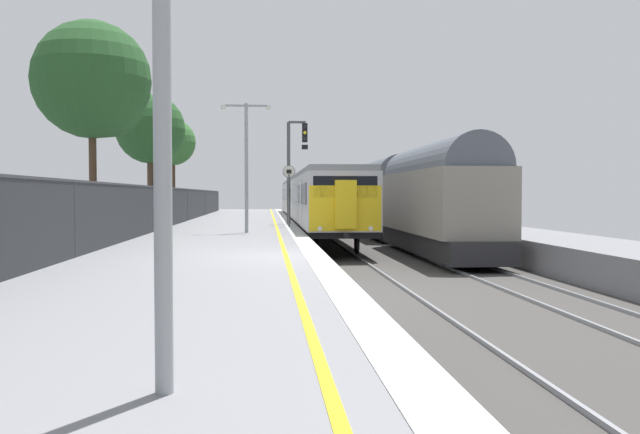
# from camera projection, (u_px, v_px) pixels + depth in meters

# --- Properties ---
(ground) EXTENTS (17.40, 110.00, 1.21)m
(ground) POSITION_uv_depth(u_px,v_px,m) (405.00, 280.00, 16.99)
(ground) COLOR gray
(commuter_train_at_platform) EXTENTS (2.83, 39.76, 3.81)m
(commuter_train_at_platform) POSITION_uv_depth(u_px,v_px,m) (311.00, 199.00, 44.60)
(commuter_train_at_platform) COLOR #B7B7BC
(commuter_train_at_platform) RESTS_ON ground
(freight_train_adjacent_track) EXTENTS (2.60, 51.50, 4.57)m
(freight_train_adjacent_track) POSITION_uv_depth(u_px,v_px,m) (366.00, 195.00, 46.96)
(freight_train_adjacent_track) COLOR #232326
(freight_train_adjacent_track) RESTS_ON ground
(signal_gantry) EXTENTS (1.10, 0.24, 5.39)m
(signal_gantry) POSITION_uv_depth(u_px,v_px,m) (294.00, 160.00, 35.47)
(signal_gantry) COLOR #47474C
(signal_gantry) RESTS_ON ground
(speed_limit_sign) EXTENTS (0.59, 0.08, 2.92)m
(speed_limit_sign) POSITION_uv_depth(u_px,v_px,m) (289.00, 188.00, 32.01)
(speed_limit_sign) COLOR #59595B
(speed_limit_sign) RESTS_ON ground
(platform_lamp_mid) EXTENTS (2.00, 0.20, 5.18)m
(platform_lamp_mid) POSITION_uv_depth(u_px,v_px,m) (246.00, 156.00, 27.05)
(platform_lamp_mid) COLOR #93999E
(platform_lamp_mid) RESTS_ON ground
(platform_back_fence) EXTENTS (0.07, 99.00, 1.89)m
(platform_back_fence) POSITION_uv_depth(u_px,v_px,m) (74.00, 217.00, 16.29)
(platform_back_fence) COLOR #282B2D
(platform_back_fence) RESTS_ON ground
(background_tree_left) EXTENTS (4.56, 4.56, 8.28)m
(background_tree_left) POSITION_uv_depth(u_px,v_px,m) (95.00, 85.00, 26.40)
(background_tree_left) COLOR #473323
(background_tree_left) RESTS_ON ground
(background_tree_centre) EXTENTS (3.77, 3.77, 7.70)m
(background_tree_centre) POSITION_uv_depth(u_px,v_px,m) (171.00, 144.00, 55.05)
(background_tree_centre) COLOR #473323
(background_tree_centre) RESTS_ON ground
(background_tree_right) EXTENTS (3.64, 3.64, 6.81)m
(background_tree_right) POSITION_uv_depth(u_px,v_px,m) (152.00, 131.00, 35.56)
(background_tree_right) COLOR #473323
(background_tree_right) RESTS_ON ground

